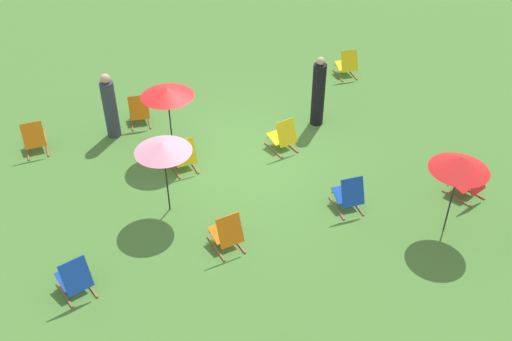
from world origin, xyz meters
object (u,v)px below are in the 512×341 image
(deckchair_1, at_px, (183,155))
(deckchair_4, at_px, (139,111))
(person_1, at_px, (318,93))
(umbrella_2, at_px, (163,147))
(deckchair_2, at_px, (469,183))
(deckchair_9, at_px, (283,136))
(deckchair_0, at_px, (75,278))
(deckchair_7, at_px, (349,195))
(deckchair_11, at_px, (227,233))
(umbrella_0, at_px, (460,163))
(deckchair_6, at_px, (347,64))
(person_0, at_px, (110,107))
(deckchair_10, at_px, (34,138))
(umbrella_1, at_px, (167,92))

(deckchair_1, bearing_deg, deckchair_4, -80.40)
(person_1, bearing_deg, umbrella_2, -26.61)
(deckchair_2, distance_m, deckchair_9, 4.26)
(deckchair_0, distance_m, deckchair_2, 8.14)
(deckchair_7, distance_m, deckchair_11, 2.73)
(deckchair_9, distance_m, deckchair_11, 3.54)
(deckchair_11, relative_size, person_1, 0.45)
(deckchair_0, xyz_separation_m, deckchair_2, (-8.13, 0.43, 0.00))
(deckchair_2, bearing_deg, deckchair_4, -61.38)
(deckchair_9, xyz_separation_m, umbrella_0, (-1.82, 3.81, 1.27))
(deckchair_6, relative_size, umbrella_2, 0.50)
(deckchair_1, bearing_deg, person_0, -61.42)
(deckchair_2, xyz_separation_m, deckchair_10, (8.32, -5.28, 0.00))
(umbrella_1, bearing_deg, deckchair_0, 52.26)
(deckchair_1, relative_size, deckchair_11, 1.00)
(deckchair_2, relative_size, umbrella_1, 0.50)
(deckchair_4, distance_m, deckchair_7, 5.90)
(person_1, bearing_deg, deckchair_7, 24.31)
(deckchair_4, height_order, umbrella_0, umbrella_0)
(deckchair_7, height_order, umbrella_1, umbrella_1)
(deckchair_1, relative_size, umbrella_1, 0.48)
(deckchair_0, distance_m, deckchair_10, 4.85)
(deckchair_4, xyz_separation_m, deckchair_6, (-6.12, -0.26, 0.00))
(deckchair_0, height_order, deckchair_7, same)
(deckchair_1, xyz_separation_m, deckchair_4, (0.47, -2.29, 0.00))
(umbrella_1, bearing_deg, deckchair_7, 129.46)
(deckchair_7, height_order, deckchair_10, same)
(deckchair_4, distance_m, deckchair_6, 6.13)
(person_0, bearing_deg, deckchair_4, -175.05)
(deckchair_10, bearing_deg, umbrella_2, 127.21)
(deckchair_11, xyz_separation_m, umbrella_2, (0.72, -1.52, 1.21))
(deckchair_0, bearing_deg, umbrella_2, -158.26)
(deckchair_11, xyz_separation_m, person_1, (-3.66, -3.38, 0.49))
(umbrella_0, bearing_deg, person_1, -83.43)
(umbrella_0, distance_m, person_0, 8.10)
(deckchair_10, xyz_separation_m, umbrella_1, (-2.98, 1.25, 1.25))
(deckchair_9, relative_size, umbrella_0, 0.47)
(deckchair_0, xyz_separation_m, umbrella_2, (-2.14, -1.59, 1.21))
(deckchair_11, bearing_deg, deckchair_7, 176.53)
(umbrella_2, bearing_deg, umbrella_1, -107.90)
(deckchair_10, bearing_deg, person_0, -177.92)
(deckchair_0, relative_size, deckchair_9, 1.03)
(umbrella_2, height_order, person_0, umbrella_2)
(deckchair_2, height_order, person_0, person_0)
(deckchair_7, xyz_separation_m, deckchair_9, (0.35, -2.51, 0.00))
(umbrella_2, xyz_separation_m, person_0, (0.49, -3.27, -0.79))
(deckchair_1, xyz_separation_m, deckchair_10, (3.03, -2.00, 0.00))
(person_1, bearing_deg, deckchair_2, 62.84)
(deckchair_9, xyz_separation_m, umbrella_1, (2.45, -0.90, 1.25))
(deckchair_7, xyz_separation_m, person_1, (-0.94, -3.26, 0.49))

